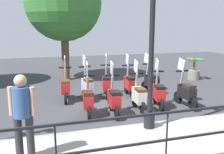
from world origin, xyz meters
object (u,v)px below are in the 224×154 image
(scooter_far_1, at_px, (130,84))
(scooter_far_2, at_px, (107,84))
(tree_distant, at_px, (63,3))
(scooter_near_4, at_px, (88,100))
(lamp_post_near, at_px, (152,40))
(scooter_far_0, at_px, (151,82))
(scooter_far_4, at_px, (66,87))
(scooter_far_3, at_px, (87,86))
(potted_palm, at_px, (194,70))
(scooter_near_1, at_px, (159,93))
(pedestrian_distant, at_px, (23,111))
(scooter_near_3, at_px, (114,99))
(scooter_near_2, at_px, (139,96))
(scooter_near_0, at_px, (186,92))

(scooter_far_1, bearing_deg, scooter_far_2, 74.82)
(tree_distant, distance_m, scooter_near_4, 6.09)
(lamp_post_near, xyz_separation_m, scooter_far_0, (3.30, -1.62, -1.77))
(scooter_far_4, bearing_deg, scooter_far_3, -82.91)
(potted_palm, bearing_deg, scooter_near_1, 133.05)
(scooter_far_1, height_order, scooter_far_3, same)
(potted_palm, distance_m, scooter_near_1, 5.02)
(pedestrian_distant, distance_m, scooter_near_4, 2.89)
(tree_distant, relative_size, scooter_near_3, 3.48)
(scooter_near_1, bearing_deg, lamp_post_near, 159.81)
(tree_distant, bearing_deg, scooter_near_2, -163.25)
(scooter_near_3, bearing_deg, lamp_post_near, -157.82)
(tree_distant, bearing_deg, scooter_near_3, -171.89)
(pedestrian_distant, bearing_deg, scooter_far_3, 174.96)
(pedestrian_distant, distance_m, scooter_near_0, 5.33)
(scooter_near_0, distance_m, scooter_near_4, 3.17)
(pedestrian_distant, distance_m, scooter_near_2, 3.95)
(scooter_far_0, distance_m, scooter_far_2, 1.73)
(potted_palm, distance_m, scooter_far_1, 4.53)
(pedestrian_distant, relative_size, scooter_near_2, 1.03)
(scooter_near_3, xyz_separation_m, scooter_far_3, (1.84, 0.42, 0.00))
(scooter_near_0, relative_size, scooter_near_4, 1.00)
(pedestrian_distant, distance_m, scooter_near_1, 4.63)
(lamp_post_near, relative_size, scooter_near_2, 3.06)
(tree_distant, height_order, scooter_near_2, tree_distant)
(scooter_near_4, bearing_deg, potted_palm, -51.03)
(scooter_near_0, distance_m, scooter_far_2, 2.86)
(lamp_post_near, relative_size, scooter_far_1, 3.06)
(tree_distant, xyz_separation_m, scooter_far_4, (-3.55, 0.42, -3.10))
(pedestrian_distant, relative_size, scooter_near_4, 1.03)
(potted_palm, relative_size, scooter_far_3, 0.69)
(scooter_near_0, height_order, scooter_far_4, same)
(scooter_near_1, relative_size, scooter_far_4, 1.00)
(scooter_far_2, bearing_deg, scooter_near_3, -176.02)
(pedestrian_distant, bearing_deg, scooter_near_2, 146.15)
(scooter_far_2, bearing_deg, scooter_near_1, -131.77)
(pedestrian_distant, relative_size, scooter_far_1, 1.03)
(lamp_post_near, relative_size, scooter_near_4, 3.06)
(scooter_near_2, distance_m, scooter_near_3, 0.83)
(scooter_far_0, distance_m, scooter_far_1, 0.93)
(potted_palm, distance_m, scooter_far_3, 5.93)
(pedestrian_distant, xyz_separation_m, scooter_far_4, (3.99, -1.18, -0.60))
(lamp_post_near, xyz_separation_m, tree_distant, (6.86, 1.20, 1.33))
(lamp_post_near, xyz_separation_m, scooter_near_0, (1.54, -2.00, -1.77))
(scooter_near_3, distance_m, scooter_far_0, 2.75)
(tree_distant, height_order, scooter_far_2, tree_distant)
(scooter_near_3, relative_size, scooter_far_1, 1.00)
(lamp_post_near, xyz_separation_m, scooter_near_3, (1.47, 0.44, -1.77))
(potted_palm, relative_size, scooter_near_2, 0.69)
(scooter_near_3, height_order, scooter_far_4, same)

